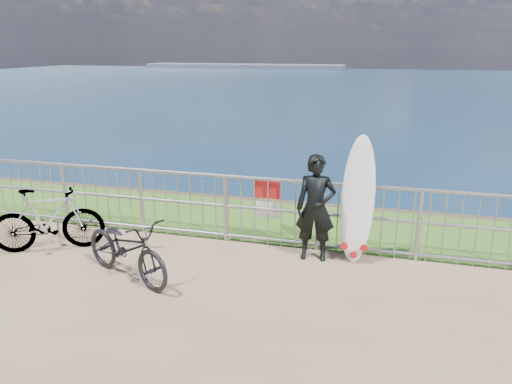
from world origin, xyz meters
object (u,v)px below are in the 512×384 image
(bicycle_near, at_px, (127,248))
(bicycle_far, at_px, (48,220))
(surfboard, at_px, (357,204))
(surfer, at_px, (316,208))

(bicycle_near, relative_size, bicycle_far, 1.02)
(bicycle_far, bearing_deg, surfboard, -106.79)
(bicycle_near, xyz_separation_m, bicycle_far, (-1.67, 0.57, 0.05))
(surfboard, xyz_separation_m, bicycle_far, (-4.64, -0.93, -0.36))
(surfboard, bearing_deg, surfer, -165.14)
(surfer, height_order, bicycle_near, surfer)
(bicycle_near, bearing_deg, surfboard, -37.85)
(surfer, distance_m, bicycle_far, 4.13)
(surfer, distance_m, surfboard, 0.61)
(surfboard, height_order, bicycle_far, surfboard)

